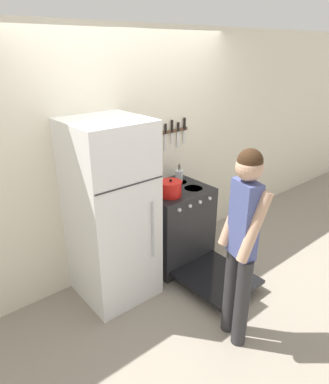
% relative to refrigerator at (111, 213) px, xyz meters
% --- Properties ---
extents(ground_plane, '(14.00, 14.00, 0.00)m').
position_rel_refrigerator_xyz_m(ground_plane, '(0.53, 0.35, -0.89)').
color(ground_plane, gray).
extents(wall_back, '(10.00, 0.06, 2.55)m').
position_rel_refrigerator_xyz_m(wall_back, '(0.53, 0.38, 0.39)').
color(wall_back, silver).
rests_on(wall_back, ground_plane).
extents(refrigerator, '(0.69, 0.72, 1.78)m').
position_rel_refrigerator_xyz_m(refrigerator, '(0.00, 0.00, 0.00)').
color(refrigerator, white).
rests_on(refrigerator, ground_plane).
extents(stove_range, '(0.73, 1.35, 0.91)m').
position_rel_refrigerator_xyz_m(stove_range, '(0.83, -0.00, -0.44)').
color(stove_range, '#232326').
rests_on(stove_range, ground_plane).
extents(dutch_oven_pot, '(0.28, 0.24, 0.19)m').
position_rel_refrigerator_xyz_m(dutch_oven_pot, '(0.66, -0.09, 0.10)').
color(dutch_oven_pot, red).
rests_on(dutch_oven_pot, stove_range).
extents(tea_kettle, '(0.25, 0.20, 0.23)m').
position_rel_refrigerator_xyz_m(tea_kettle, '(0.67, 0.16, 0.09)').
color(tea_kettle, silver).
rests_on(tea_kettle, stove_range).
extents(utensil_jar, '(0.09, 0.09, 0.21)m').
position_rel_refrigerator_xyz_m(utensil_jar, '(1.01, 0.16, 0.09)').
color(utensil_jar, silver).
rests_on(utensil_jar, stove_range).
extents(person, '(0.34, 0.40, 1.69)m').
position_rel_refrigerator_xyz_m(person, '(0.45, -1.18, 0.08)').
color(person, '#2D2D30').
rests_on(person, ground_plane).
extents(wall_knife_strip, '(0.38, 0.03, 0.34)m').
position_rel_refrigerator_xyz_m(wall_knife_strip, '(1.08, 0.33, 0.58)').
color(wall_knife_strip, brown).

